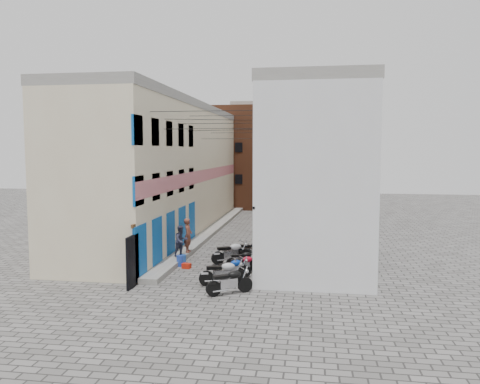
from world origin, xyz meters
The scene contains 21 objects.
ground centered at (0.00, 0.00, 0.00)m, with size 90.00×90.00×0.00m, color #575552.
plinth centered at (-2.05, 13.00, 0.12)m, with size 0.90×26.00×0.25m, color gray.
building_left centered at (-4.98, 12.95, 4.50)m, with size 5.10×27.00×9.00m.
building_right centered at (5.00, 13.00, 4.51)m, with size 5.94×26.00×9.00m.
building_far_brick_left centered at (-2.00, 28.00, 5.00)m, with size 6.00×6.00×10.00m, color brown.
building_far_brick_right centered at (3.00, 30.00, 4.00)m, with size 5.00×6.00×8.00m, color brown.
building_far_concrete centered at (0.00, 34.00, 5.50)m, with size 8.00×5.00×11.00m, color gray.
far_shopfront centered at (0.00, 25.20, 1.20)m, with size 2.00×0.30×2.40m, color black.
overhead_wires centered at (0.00, 7.64, 7.12)m, with size 5.80×13.02×1.32m.
motorcycle_a centered at (1.67, -0.76, 0.57)m, with size 0.63×1.98×1.15m, color black, non-canonical shape.
motorcycle_b centered at (1.18, 0.42, 0.60)m, with size 0.65×2.06×1.19m, color #AEADB2, non-canonical shape.
motorcycle_c centered at (1.40, 1.44, 0.52)m, with size 0.57×1.80×1.04m, color #0B35A8, non-canonical shape.
motorcycle_d centered at (1.77, 2.40, 0.50)m, with size 0.54×1.71×0.99m, color red, non-canonical shape.
motorcycle_e centered at (1.60, 3.40, 0.49)m, with size 0.53×1.68×0.97m, color black, non-canonical shape.
motorcycle_f centered at (0.87, 4.29, 0.61)m, with size 0.67×2.12×1.23m, color #B5B6BA, non-canonical shape.
motorcycle_g centered at (1.81, 5.18, 0.56)m, with size 0.61×1.94×1.12m, color black, non-canonical shape.
person_a centered at (-1.70, 5.44, 1.17)m, with size 0.67×0.44×1.83m, color brown.
person_b centered at (-1.81, 4.47, 1.05)m, with size 0.78×0.61×1.61m, color #303249.
water_jug_near centered at (-1.55, 3.32, 0.27)m, with size 0.34×0.34×0.54m, color #2546B9.
water_jug_far centered at (-1.55, 3.93, 0.22)m, with size 0.28×0.28×0.44m, color #2455B4.
red_crate centered at (-1.12, 2.96, 0.12)m, with size 0.40×0.30×0.25m, color red.
Camera 1 is at (4.87, -18.72, 5.75)m, focal length 35.00 mm.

